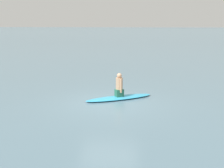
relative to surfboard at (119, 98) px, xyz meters
name	(u,v)px	position (x,y,z in m)	size (l,w,h in m)	color
ground_plane	(109,104)	(0.84, -0.37, -0.06)	(400.00, 400.00, 0.00)	slate
surfboard	(119,98)	(0.00, 0.00, 0.00)	(3.23, 0.74, 0.12)	#339EC6
person_paddler	(119,86)	(0.00, 0.00, 0.54)	(0.44, 0.45, 1.06)	#26664C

